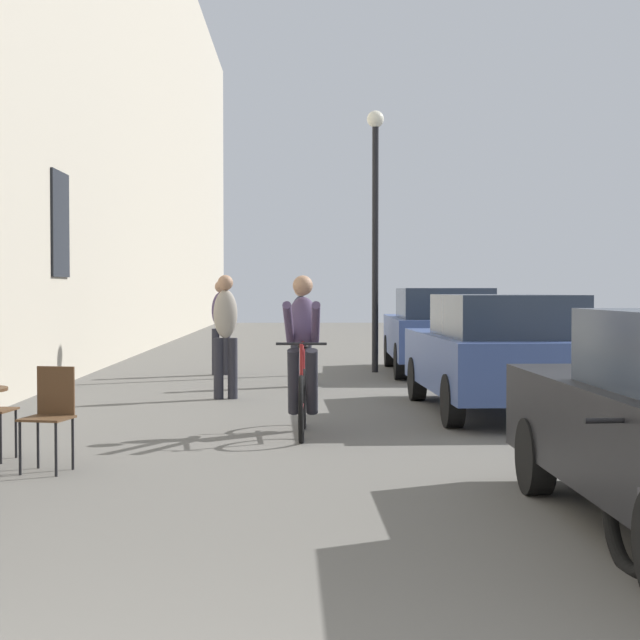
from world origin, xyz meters
TOP-DOWN VIEW (x-y plane):
  - building_facade_left at (-3.45, 14.00)m, footprint 0.54×68.00m
  - cafe_chair_far_toward_street at (-1.45, 5.83)m, footprint 0.45×0.45m
  - cyclist_on_bicycle at (0.71, 8.05)m, footprint 0.52×1.76m
  - pedestrian_near at (-0.37, 11.42)m, footprint 0.37×0.29m
  - pedestrian_mid at (0.70, 13.22)m, footprint 0.36×0.27m
  - pedestrian_far at (-0.76, 15.44)m, footprint 0.37×0.28m
  - street_lamp at (2.10, 15.95)m, footprint 0.32×0.32m
  - parked_car_second at (3.16, 9.70)m, footprint 1.87×4.24m
  - parked_car_third at (3.29, 15.68)m, footprint 1.98×4.49m

SIDE VIEW (x-z plane):
  - cafe_chair_far_toward_street at x=-1.45m, z-range 0.07..0.96m
  - parked_car_second at x=3.16m, z-range 0.03..1.52m
  - cyclist_on_bicycle at x=0.71m, z-range -0.06..1.68m
  - parked_car_third at x=3.29m, z-range 0.03..1.61m
  - pedestrian_mid at x=0.70m, z-range 0.10..1.77m
  - pedestrian_far at x=-0.76m, z-range 0.11..1.83m
  - pedestrian_near at x=-0.37m, z-range 0.11..1.88m
  - street_lamp at x=2.10m, z-range 0.66..5.56m
  - building_facade_left at x=-3.45m, z-range 0.00..12.58m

